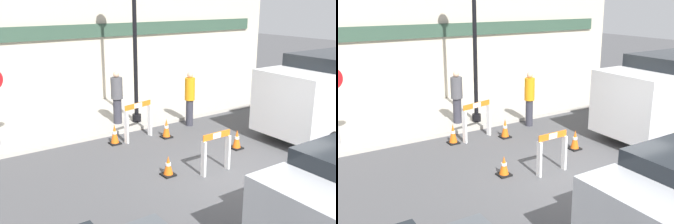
# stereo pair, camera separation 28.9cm
# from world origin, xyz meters

# --- Properties ---
(ground_plane) EXTENTS (60.00, 60.00, 0.00)m
(ground_plane) POSITION_xyz_m (0.00, 0.00, 0.00)
(ground_plane) COLOR #4C4C4F
(sidewalk_slab) EXTENTS (18.00, 3.91, 0.11)m
(sidewalk_slab) POSITION_xyz_m (0.00, 6.45, 0.06)
(sidewalk_slab) COLOR #ADA89E
(sidewalk_slab) RESTS_ON ground_plane
(storefront_facade) EXTENTS (18.00, 0.22, 5.50)m
(storefront_facade) POSITION_xyz_m (0.00, 8.48, 2.75)
(storefront_facade) COLOR #BCB29E
(storefront_facade) RESTS_ON ground_plane
(barricade_0) EXTENTS (0.99, 0.35, 1.10)m
(barricade_0) POSITION_xyz_m (-0.76, 3.81, 0.61)
(barricade_0) COLOR white
(barricade_0) RESTS_ON ground_plane
(barricade_1) EXTENTS (0.81, 0.14, 1.00)m
(barricade_1) POSITION_xyz_m (-0.42, 0.80, 0.54)
(barricade_1) COLOR white
(barricade_1) RESTS_ON ground_plane
(traffic_cone_0) EXTENTS (0.30, 0.30, 0.58)m
(traffic_cone_0) POSITION_xyz_m (-0.01, 3.47, 0.28)
(traffic_cone_0) COLOR black
(traffic_cone_0) RESTS_ON ground_plane
(traffic_cone_1) EXTENTS (0.30, 0.30, 0.54)m
(traffic_cone_1) POSITION_xyz_m (1.07, 1.64, 0.26)
(traffic_cone_1) COLOR black
(traffic_cone_1) RESTS_ON ground_plane
(traffic_cone_2) EXTENTS (0.30, 0.30, 0.48)m
(traffic_cone_2) POSITION_xyz_m (-1.44, 1.29, 0.23)
(traffic_cone_2) COLOR black
(traffic_cone_2) RESTS_ON ground_plane
(traffic_cone_3) EXTENTS (0.30, 0.30, 0.59)m
(traffic_cone_3) POSITION_xyz_m (-1.51, 3.85, 0.28)
(traffic_cone_3) COLOR black
(traffic_cone_3) RESTS_ON ground_plane
(person_worker) EXTENTS (0.46, 0.46, 1.76)m
(person_worker) POSITION_xyz_m (1.26, 4.01, 0.95)
(person_worker) COLOR #33333D
(person_worker) RESTS_ON ground_plane
(person_pedestrian) EXTENTS (0.43, 0.43, 1.68)m
(person_pedestrian) POSITION_xyz_m (-0.70, 5.22, 1.01)
(person_pedestrian) COLOR #33333D
(person_pedestrian) RESTS_ON sidewalk_slab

